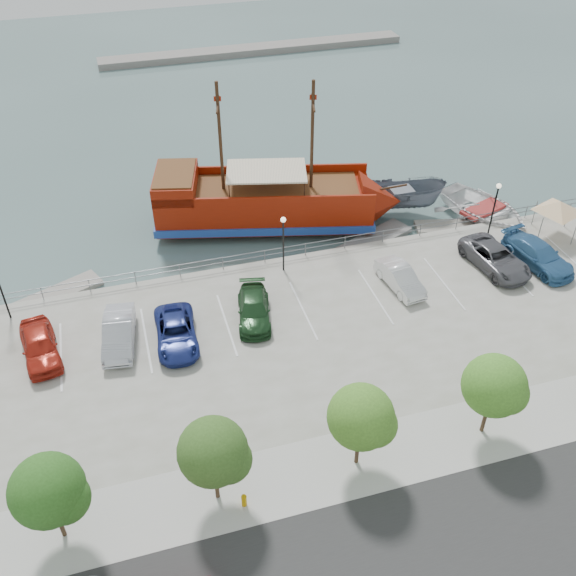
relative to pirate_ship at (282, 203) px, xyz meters
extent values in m
plane|color=#445D5A|center=(-1.96, -13.60, -2.04)|extent=(160.00, 160.00, 0.00)
cube|color=#2C2C2C|center=(-1.96, -29.60, -1.03)|extent=(100.00, 8.00, 0.04)
cube|color=#B5B3AF|center=(-1.96, -23.60, -1.03)|extent=(100.00, 4.00, 0.05)
cylinder|color=slate|center=(-1.96, -5.80, -0.09)|extent=(50.00, 0.06, 0.06)
cylinder|color=slate|center=(-1.96, -5.80, -0.49)|extent=(50.00, 0.06, 0.06)
cube|color=gray|center=(8.04, 41.40, -1.64)|extent=(40.00, 3.00, 0.80)
cube|color=maroon|center=(-1.35, 0.34, -0.10)|extent=(17.15, 8.94, 2.66)
cube|color=#1D3E94|center=(-1.35, 0.34, -0.97)|extent=(17.52, 9.31, 0.61)
cone|color=maroon|center=(7.39, -1.84, -0.10)|extent=(4.37, 5.57, 4.92)
cube|color=maroon|center=(-7.82, 1.95, 1.95)|extent=(4.22, 5.71, 1.43)
cube|color=brown|center=(-7.82, 1.95, 2.72)|extent=(3.92, 5.27, 0.12)
cube|color=brown|center=(-0.86, 0.21, 1.29)|extent=(14.02, 7.60, 0.15)
cube|color=maroon|center=(-0.76, 2.72, 1.60)|extent=(15.96, 4.16, 0.72)
cube|color=maroon|center=(-1.95, -2.05, 1.60)|extent=(15.96, 4.16, 0.72)
cylinder|color=#382111|center=(2.13, -0.53, 5.44)|extent=(0.30, 0.30, 8.40)
cylinder|color=#382111|center=(-4.34, 1.08, 5.44)|extent=(0.30, 0.30, 8.40)
cylinder|color=#382111|center=(2.13, -0.53, 8.00)|extent=(0.88, 3.02, 0.14)
cylinder|color=#382111|center=(-4.34, 1.08, 8.00)|extent=(0.88, 3.02, 0.14)
cube|color=beige|center=(-1.16, 0.29, 2.77)|extent=(6.71, 5.22, 0.12)
cylinder|color=#382111|center=(8.09, -2.02, 1.13)|extent=(2.52, 0.78, 0.61)
imported|color=slate|center=(9.62, -0.95, -0.69)|extent=(7.47, 4.58, 2.71)
imported|color=white|center=(15.55, -3.89, -1.22)|extent=(8.07, 9.44, 1.65)
cube|color=gray|center=(-17.35, -4.40, -1.86)|extent=(6.39, 4.21, 0.36)
cube|color=slate|center=(5.86, -4.40, -1.84)|extent=(7.11, 4.65, 0.39)
cube|color=gray|center=(12.96, -4.40, -1.86)|extent=(6.61, 3.24, 0.36)
cylinder|color=slate|center=(17.97, -6.82, -0.02)|extent=(0.09, 0.09, 2.05)
cylinder|color=slate|center=(20.17, -7.82, -0.02)|extent=(0.09, 0.09, 2.05)
cylinder|color=slate|center=(16.97, -9.03, -0.02)|extent=(0.09, 0.09, 2.05)
cylinder|color=slate|center=(19.18, -10.02, -0.02)|extent=(0.09, 0.09, 2.05)
pyramid|color=silver|center=(18.57, -8.42, 1.80)|extent=(5.17, 5.17, 0.84)
cylinder|color=#C79003|center=(-8.86, -24.40, -0.73)|extent=(0.25, 0.25, 0.63)
sphere|color=#C79003|center=(-8.86, -24.40, -0.40)|extent=(0.27, 0.27, 0.27)
cylinder|color=black|center=(-19.96, -7.10, 0.96)|extent=(0.12, 0.12, 4.00)
cylinder|color=black|center=(-1.96, -7.10, 0.96)|extent=(0.12, 0.12, 4.00)
sphere|color=#FFF2CC|center=(-1.96, -7.10, 3.06)|extent=(0.36, 0.36, 0.36)
cylinder|color=black|center=(14.04, -7.10, 0.96)|extent=(0.12, 0.12, 4.00)
sphere|color=#FFF2CC|center=(14.04, -7.10, 3.06)|extent=(0.36, 0.36, 0.36)
cylinder|color=#473321|center=(-16.96, -23.60, 0.06)|extent=(0.20, 0.20, 2.20)
sphere|color=#265219|center=(-16.96, -23.60, 2.36)|extent=(3.20, 3.20, 3.20)
sphere|color=#265219|center=(-16.36, -23.90, 1.96)|extent=(2.20, 2.20, 2.20)
cylinder|color=#473321|center=(-9.96, -23.60, 0.06)|extent=(0.20, 0.20, 2.20)
sphere|color=#30511D|center=(-9.96, -23.60, 2.36)|extent=(3.20, 3.20, 3.20)
sphere|color=#30511D|center=(-9.36, -23.90, 1.96)|extent=(2.20, 2.20, 2.20)
cylinder|color=#473321|center=(-2.96, -23.60, 0.06)|extent=(0.20, 0.20, 2.20)
sphere|color=#427323|center=(-2.96, -23.60, 2.36)|extent=(3.20, 3.20, 3.20)
sphere|color=#427323|center=(-2.36, -23.90, 1.96)|extent=(2.20, 2.20, 2.20)
cylinder|color=#473321|center=(4.04, -23.60, 0.06)|extent=(0.20, 0.20, 2.20)
sphere|color=#417724|center=(4.04, -23.60, 2.36)|extent=(3.20, 3.20, 3.20)
sphere|color=#417724|center=(4.64, -23.90, 1.96)|extent=(2.20, 2.20, 2.20)
imported|color=#AC2416|center=(-17.99, -11.30, -0.21)|extent=(2.71, 5.14, 1.67)
imported|color=silver|center=(-13.46, -11.46, -0.23)|extent=(2.38, 5.12, 1.63)
imported|color=navy|center=(-10.16, -12.32, -0.32)|extent=(2.69, 5.33, 1.44)
imported|color=#1D4320|center=(-5.16, -11.51, -0.33)|extent=(2.94, 5.19, 1.42)
imported|color=white|center=(4.98, -11.12, -0.31)|extent=(2.11, 4.61, 1.46)
imported|color=#57575D|center=(12.20, -10.95, -0.25)|extent=(3.37, 6.01, 1.59)
imported|color=teal|center=(15.23, -11.51, -0.21)|extent=(3.42, 6.06, 1.66)
camera|label=1|loc=(-11.80, -41.61, 25.47)|focal=40.00mm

